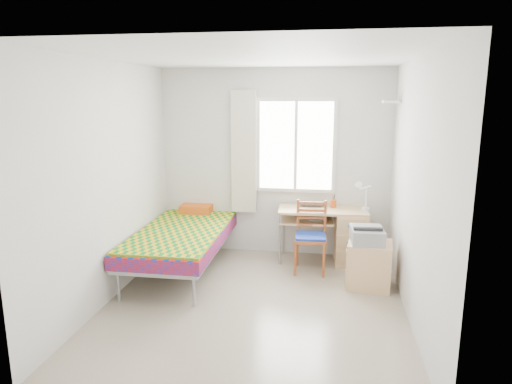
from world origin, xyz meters
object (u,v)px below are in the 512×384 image
Objects in this scene: bed at (185,233)px; printer at (367,235)px; desk at (345,234)px; chair at (311,232)px; cabinet at (369,265)px.

bed reaches higher than printer.
desk is 0.58m from chair.
desk is 2.71× the size of printer.
bed reaches higher than cabinet.
printer is at bearing -6.72° from bed.
bed is at bearing -168.46° from desk.
bed is 2.34m from cabinet.
chair reaches higher than cabinet.
bed is 1.87× the size of desk.
cabinet is at bearing -34.57° from chair.
printer is at bearing -77.48° from desk.
chair is (-0.44, -0.36, 0.11)m from desk.
chair is 1.64× the size of cabinet.
desk is (2.07, 0.52, -0.07)m from bed.
desk is 0.83m from cabinet.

